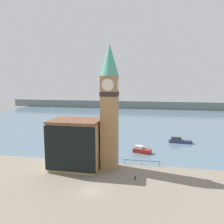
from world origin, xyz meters
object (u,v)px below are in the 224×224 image
(pier_building, at_px, (76,144))
(mooring_bollard_near, at_px, (135,177))
(clock_tower, at_px, (110,104))
(boat_far, at_px, (179,141))
(boat_near, at_px, (142,150))

(pier_building, distance_m, mooring_bollard_near, 14.16)
(clock_tower, distance_m, pier_building, 11.13)
(pier_building, bearing_deg, boat_far, 44.37)
(clock_tower, bearing_deg, boat_near, 60.25)
(mooring_bollard_near, bearing_deg, pier_building, 164.57)
(boat_near, relative_size, boat_far, 0.72)
(pier_building, height_order, mooring_bollard_near, pier_building)
(pier_building, bearing_deg, mooring_bollard_near, -15.43)
(boat_near, xyz_separation_m, boat_far, (10.68, 11.12, -0.03))
(boat_far, relative_size, mooring_bollard_near, 8.36)
(pier_building, bearing_deg, boat_near, 42.86)
(boat_near, bearing_deg, boat_far, 62.02)
(boat_near, bearing_deg, clock_tower, -103.88)
(clock_tower, height_order, boat_far, clock_tower)
(mooring_bollard_near, bearing_deg, clock_tower, 139.92)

